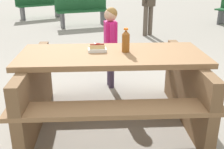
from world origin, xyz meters
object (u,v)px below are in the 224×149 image
object	(u,v)px
park_bench_far	(39,4)
park_bench_near	(82,10)
picnic_table	(112,82)
soda_bottle	(126,41)
child_in_coat	(111,37)
hotdog_tray	(97,48)

from	to	relation	value
park_bench_far	park_bench_near	bearing A→B (deg)	128.65
picnic_table	soda_bottle	size ratio (longest dim) A/B	8.29
park_bench_near	park_bench_far	world-z (taller)	same
soda_bottle	park_bench_near	xyz separation A→B (m)	(0.04, -5.40, -0.41)
soda_bottle	child_in_coat	world-z (taller)	child_in_coat
soda_bottle	park_bench_far	xyz separation A→B (m)	(1.36, -7.04, -0.41)
child_in_coat	hotdog_tray	bearing A→B (deg)	71.72
picnic_table	child_in_coat	size ratio (longest dim) A/B	1.82
park_bench_far	soda_bottle	bearing A→B (deg)	100.91
picnic_table	child_in_coat	distance (m)	0.96
soda_bottle	picnic_table	bearing A→B (deg)	6.39
hotdog_tray	park_bench_far	distance (m)	7.07
soda_bottle	park_bench_near	size ratio (longest dim) A/B	0.15
park_bench_far	hotdog_tray	bearing A→B (deg)	98.82
soda_bottle	child_in_coat	distance (m)	0.92
picnic_table	hotdog_tray	size ratio (longest dim) A/B	10.51
picnic_table	park_bench_far	distance (m)	7.16
child_in_coat	park_bench_far	xyz separation A→B (m)	(1.36, -6.13, -0.24)
soda_bottle	child_in_coat	xyz separation A→B (m)	(-0.00, -0.90, -0.17)
park_bench_near	park_bench_far	bearing A→B (deg)	-51.35
soda_bottle	hotdog_tray	bearing A→B (deg)	-12.75
hotdog_tray	park_bench_far	size ratio (longest dim) A/B	0.12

